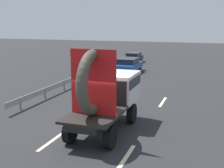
{
  "coord_description": "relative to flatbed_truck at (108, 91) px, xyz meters",
  "views": [
    {
      "loc": [
        4.64,
        -11.48,
        4.77
      ],
      "look_at": [
        0.26,
        1.11,
        1.94
      ],
      "focal_mm": 47.08,
      "sensor_mm": 36.0,
      "label": 1
    }
  ],
  "objects": [
    {
      "name": "flatbed_truck",
      "position": [
        0.0,
        0.0,
        0.0
      ],
      "size": [
        2.02,
        5.07,
        3.76
      ],
      "color": "black",
      "rests_on": "ground_plane"
    },
    {
      "name": "lane_dash_right_near",
      "position": [
        1.65,
        -2.63,
        -1.71
      ],
      "size": [
        0.16,
        2.1,
        0.01
      ],
      "primitive_type": "cube",
      "rotation": [
        0.0,
        0.0,
        1.57
      ],
      "color": "beige",
      "rests_on": "ground_plane"
    },
    {
      "name": "guardrail",
      "position": [
        -5.52,
        4.79,
        -1.19
      ],
      "size": [
        0.1,
        10.08,
        0.71
      ],
      "color": "gray",
      "rests_on": "ground_plane"
    },
    {
      "name": "lane_dash_right_far",
      "position": [
        1.65,
        5.23,
        -1.71
      ],
      "size": [
        0.16,
        2.29,
        0.01
      ],
      "primitive_type": "cube",
      "rotation": [
        0.0,
        0.0,
        1.57
      ],
      "color": "beige",
      "rests_on": "ground_plane"
    },
    {
      "name": "lane_dash_left_near",
      "position": [
        -1.65,
        -2.26,
        -1.71
      ],
      "size": [
        0.16,
        2.09,
        0.01
      ],
      "primitive_type": "cube",
      "rotation": [
        0.0,
        0.0,
        1.57
      ],
      "color": "beige",
      "rests_on": "ground_plane"
    },
    {
      "name": "distant_sedan",
      "position": [
        -3.29,
        14.81,
        -0.97
      ],
      "size": [
        1.83,
        4.26,
        1.39
      ],
      "color": "black",
      "rests_on": "ground_plane"
    },
    {
      "name": "lane_dash_left_far",
      "position": [
        -1.65,
        5.07,
        -1.71
      ],
      "size": [
        0.16,
        2.32,
        0.01
      ],
      "primitive_type": "cube",
      "rotation": [
        0.0,
        0.0,
        1.57
      ],
      "color": "beige",
      "rests_on": "ground_plane"
    },
    {
      "name": "oncoming_car",
      "position": [
        -4.63,
        21.7,
        -1.07
      ],
      "size": [
        1.57,
        3.67,
        1.2
      ],
      "color": "black",
      "rests_on": "ground_plane"
    },
    {
      "name": "ground_plane",
      "position": [
        -0.26,
        -0.58,
        -1.72
      ],
      "size": [
        120.0,
        120.0,
        0.0
      ],
      "primitive_type": "plane",
      "color": "#28282B"
    }
  ]
}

